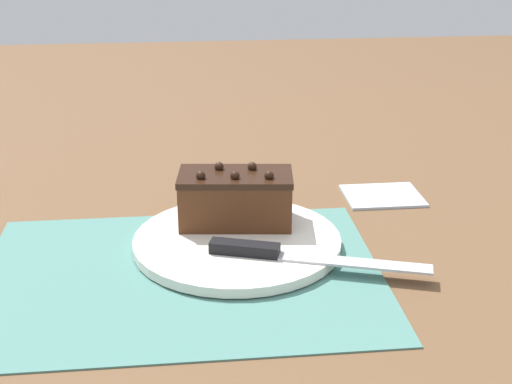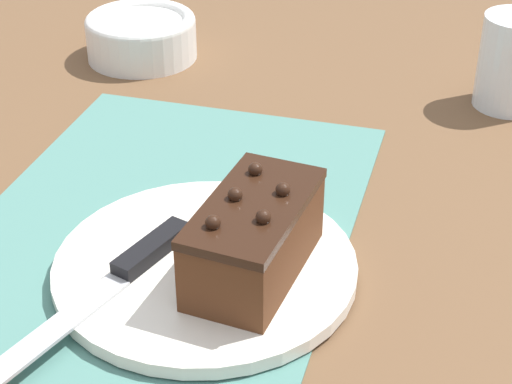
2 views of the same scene
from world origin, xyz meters
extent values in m
plane|color=brown|center=(0.00, 0.00, 0.00)|extent=(3.00, 3.00, 0.00)
cube|color=slate|center=(0.00, 0.00, 0.00)|extent=(0.46, 0.34, 0.00)
cylinder|color=white|center=(-0.07, -0.06, 0.01)|extent=(0.26, 0.26, 0.01)
cube|color=#512D19|center=(-0.07, -0.11, 0.05)|extent=(0.15, 0.09, 0.06)
cube|color=black|center=(-0.07, -0.11, 0.08)|extent=(0.15, 0.09, 0.01)
sphere|color=black|center=(-0.11, -0.09, 0.09)|extent=(0.01, 0.01, 0.01)
sphere|color=black|center=(-0.09, -0.12, 0.09)|extent=(0.01, 0.01, 0.01)
sphere|color=black|center=(-0.07, -0.09, 0.09)|extent=(0.01, 0.01, 0.01)
sphere|color=black|center=(-0.05, -0.12, 0.09)|extent=(0.01, 0.01, 0.01)
sphere|color=black|center=(-0.03, -0.09, 0.09)|extent=(0.01, 0.01, 0.01)
cube|color=black|center=(-0.07, -0.02, 0.02)|extent=(0.08, 0.04, 0.01)
cube|color=#B7BABF|center=(-0.20, 0.02, 0.02)|extent=(0.17, 0.07, 0.00)
cube|color=silver|center=(-0.29, -0.21, 0.00)|extent=(0.11, 0.09, 0.01)
camera|label=1|loc=(-0.01, 0.73, 0.40)|focal=50.00mm
camera|label=2|loc=(-0.61, -0.26, 0.45)|focal=60.00mm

